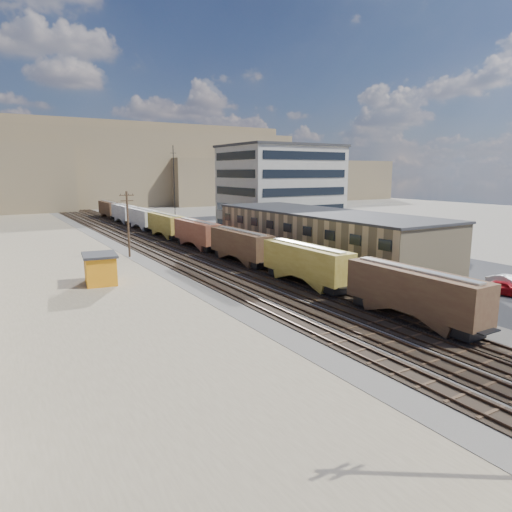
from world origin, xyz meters
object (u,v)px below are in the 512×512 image
maintenance_shed (100,268)px  parked_car_white (509,283)px  parked_car_red (505,288)px  parked_car_blue (319,239)px  freight_train (180,227)px  parked_car_silver (458,260)px  utility_pole_north (128,223)px

maintenance_shed → parked_car_white: 46.10m
parked_car_red → parked_car_blue: parked_car_red is taller
parked_car_white → parked_car_blue: 37.49m
freight_train → parked_car_silver: (25.54, -39.62, -2.09)m
freight_train → parked_car_silver: size_ratio=24.52×
parked_car_silver → maintenance_shed: bearing=56.0°
utility_pole_north → parked_car_blue: size_ratio=2.00×
parked_car_blue → freight_train: bearing=101.3°
parked_car_silver → parked_car_red: bearing=125.1°
parked_car_red → parked_car_blue: size_ratio=0.89×
freight_train → parked_car_blue: (21.44, -13.91, -2.10)m
parked_car_red → parked_car_silver: size_ratio=0.91×
parked_car_white → parked_car_silver: bearing=56.1°
parked_car_red → parked_car_silver: (10.17, 12.69, -0.05)m
utility_pole_north → parked_car_blue: utility_pole_north is taller
parked_car_white → utility_pole_north: bearing=125.5°
maintenance_shed → parked_car_white: size_ratio=1.13×
maintenance_shed → parked_car_silver: maintenance_shed is taller
freight_train → maintenance_shed: (-19.95, -25.02, -0.98)m
freight_train → parked_car_white: (17.95, -51.23, -2.02)m
maintenance_shed → parked_car_red: bearing=-37.7°
freight_train → maintenance_shed: 32.01m
freight_train → parked_car_white: size_ratio=25.63×
utility_pole_north → parked_car_red: bearing=-56.9°
parked_car_silver → parked_car_blue: parked_car_silver is taller
utility_pole_north → parked_car_blue: bearing=-6.8°
parked_car_red → freight_train: bearing=87.1°
freight_train → parked_car_blue: size_ratio=23.95×
parked_car_red → parked_car_silver: parked_car_red is taller
parked_car_silver → freight_train: bearing=16.6°
utility_pole_north → maintenance_shed: bearing=-116.9°
freight_train → maintenance_shed: size_ratio=22.68×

